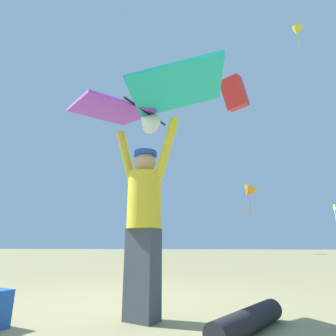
{
  "coord_description": "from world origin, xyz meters",
  "views": [
    {
      "loc": [
        1.1,
        -3.01,
        0.65
      ],
      "look_at": [
        0.31,
        0.82,
        1.77
      ],
      "focal_mm": 29.43,
      "sensor_mm": 36.0,
      "label": 1
    }
  ],
  "objects_px": {
    "distant_kite_purple_high_left": "(142,209)",
    "spare_kite_bag": "(248,321)",
    "distant_kite_red_mid_right": "(234,93)",
    "held_stunt_kite": "(142,105)",
    "kite_flyer_person": "(144,216)",
    "distant_kite_orange_low_left": "(249,192)",
    "distant_kite_yellow_mid_left": "(297,31)"
  },
  "relations": [
    {
      "from": "distant_kite_orange_low_left",
      "to": "kite_flyer_person",
      "type": "bearing_deg",
      "value": -97.57
    },
    {
      "from": "distant_kite_red_mid_right",
      "to": "distant_kite_purple_high_left",
      "type": "bearing_deg",
      "value": 115.23
    },
    {
      "from": "distant_kite_purple_high_left",
      "to": "spare_kite_bag",
      "type": "relative_size",
      "value": 1.61
    },
    {
      "from": "distant_kite_red_mid_right",
      "to": "spare_kite_bag",
      "type": "distance_m",
      "value": 11.12
    },
    {
      "from": "kite_flyer_person",
      "to": "distant_kite_yellow_mid_left",
      "type": "bearing_deg",
      "value": 68.09
    },
    {
      "from": "spare_kite_bag",
      "to": "distant_kite_yellow_mid_left",
      "type": "bearing_deg",
      "value": 70.35
    },
    {
      "from": "held_stunt_kite",
      "to": "distant_kite_yellow_mid_left",
      "type": "relative_size",
      "value": 0.82
    },
    {
      "from": "kite_flyer_person",
      "to": "distant_kite_red_mid_right",
      "type": "bearing_deg",
      "value": 79.91
    },
    {
      "from": "kite_flyer_person",
      "to": "distant_kite_orange_low_left",
      "type": "xyz_separation_m",
      "value": [
        3.08,
        23.18,
        4.48
      ]
    },
    {
      "from": "kite_flyer_person",
      "to": "distant_kite_purple_high_left",
      "type": "distance_m",
      "value": 34.65
    },
    {
      "from": "distant_kite_yellow_mid_left",
      "to": "distant_kite_orange_low_left",
      "type": "height_order",
      "value": "distant_kite_yellow_mid_left"
    },
    {
      "from": "distant_kite_orange_low_left",
      "to": "spare_kite_bag",
      "type": "distance_m",
      "value": 24.04
    },
    {
      "from": "held_stunt_kite",
      "to": "spare_kite_bag",
      "type": "xyz_separation_m",
      "value": [
        0.95,
        -0.08,
        -2.04
      ]
    },
    {
      "from": "distant_kite_yellow_mid_left",
      "to": "spare_kite_bag",
      "type": "relative_size",
      "value": 2.22
    },
    {
      "from": "distant_kite_yellow_mid_left",
      "to": "kite_flyer_person",
      "type": "bearing_deg",
      "value": -111.91
    },
    {
      "from": "distant_kite_yellow_mid_left",
      "to": "held_stunt_kite",
      "type": "bearing_deg",
      "value": -111.91
    },
    {
      "from": "held_stunt_kite",
      "to": "distant_kite_purple_high_left",
      "type": "distance_m",
      "value": 34.58
    },
    {
      "from": "distant_kite_yellow_mid_left",
      "to": "distant_kite_orange_low_left",
      "type": "distance_m",
      "value": 16.61
    },
    {
      "from": "distant_kite_purple_high_left",
      "to": "spare_kite_bag",
      "type": "xyz_separation_m",
      "value": [
        10.93,
        -33.03,
        -5.31
      ]
    },
    {
      "from": "distant_kite_yellow_mid_left",
      "to": "distant_kite_orange_low_left",
      "type": "xyz_separation_m",
      "value": [
        -5.64,
        1.5,
        -15.55
      ]
    },
    {
      "from": "spare_kite_bag",
      "to": "distant_kite_purple_high_left",
      "type": "bearing_deg",
      "value": 108.31
    },
    {
      "from": "distant_kite_purple_high_left",
      "to": "spare_kite_bag",
      "type": "distance_m",
      "value": 35.19
    },
    {
      "from": "held_stunt_kite",
      "to": "distant_kite_red_mid_right",
      "type": "relative_size",
      "value": 1.18
    },
    {
      "from": "distant_kite_yellow_mid_left",
      "to": "spare_kite_bag",
      "type": "xyz_separation_m",
      "value": [
        -7.8,
        -21.85,
        -20.87
      ]
    },
    {
      "from": "distant_kite_red_mid_right",
      "to": "spare_kite_bag",
      "type": "height_order",
      "value": "distant_kite_red_mid_right"
    },
    {
      "from": "distant_kite_purple_high_left",
      "to": "spare_kite_bag",
      "type": "height_order",
      "value": "distant_kite_purple_high_left"
    },
    {
      "from": "held_stunt_kite",
      "to": "distant_kite_orange_low_left",
      "type": "distance_m",
      "value": 23.7
    },
    {
      "from": "distant_kite_yellow_mid_left",
      "to": "distant_kite_red_mid_right",
      "type": "bearing_deg",
      "value": -118.6
    },
    {
      "from": "kite_flyer_person",
      "to": "held_stunt_kite",
      "type": "bearing_deg",
      "value": -110.0
    },
    {
      "from": "distant_kite_purple_high_left",
      "to": "distant_kite_red_mid_right",
      "type": "xyz_separation_m",
      "value": [
        11.51,
        -24.43,
        1.72
      ]
    },
    {
      "from": "distant_kite_purple_high_left",
      "to": "spare_kite_bag",
      "type": "bearing_deg",
      "value": -71.69
    },
    {
      "from": "kite_flyer_person",
      "to": "spare_kite_bag",
      "type": "bearing_deg",
      "value": -9.88
    }
  ]
}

